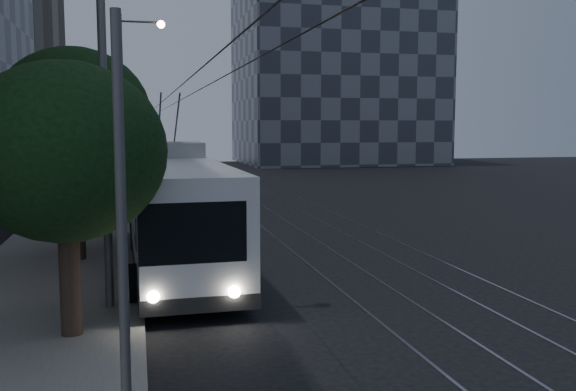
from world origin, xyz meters
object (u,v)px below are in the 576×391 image
(pickup_silver, at_px, (186,214))
(car_white_d, at_px, (160,173))
(car_white_a, at_px, (154,201))
(car_white_b, at_px, (175,183))
(streetlamp_far, at_px, (130,91))
(car_white_c, at_px, (151,177))
(streetlamp_near, at_px, (121,56))
(trolleybus, at_px, (176,211))

(pickup_silver, distance_m, car_white_d, 24.80)
(car_white_a, relative_size, car_white_d, 1.02)
(car_white_b, xyz_separation_m, streetlamp_far, (-2.68, -3.46, 5.64))
(car_white_a, height_order, car_white_c, car_white_c)
(car_white_b, relative_size, streetlamp_near, 0.53)
(pickup_silver, height_order, car_white_b, car_white_b)
(car_white_a, bearing_deg, car_white_b, 103.53)
(streetlamp_far, bearing_deg, pickup_silver, -78.35)
(car_white_b, xyz_separation_m, car_white_d, (-0.58, 10.31, -0.11))
(car_white_b, distance_m, streetlamp_far, 7.14)
(streetlamp_near, bearing_deg, car_white_b, 84.06)
(streetlamp_far, bearing_deg, streetlamp_near, -90.02)
(streetlamp_far, bearing_deg, trolleybus, -85.24)
(streetlamp_near, bearing_deg, streetlamp_far, 89.98)
(car_white_a, bearing_deg, streetlamp_near, -69.47)
(streetlamp_near, xyz_separation_m, streetlamp_far, (0.01, 22.34, 0.29))
(pickup_silver, bearing_deg, car_white_a, 104.44)
(pickup_silver, bearing_deg, car_white_c, 95.76)
(pickup_silver, relative_size, car_white_c, 1.28)
(pickup_silver, bearing_deg, trolleybus, -94.12)
(car_white_c, xyz_separation_m, streetlamp_far, (-1.29, -9.54, 5.71))
(car_white_d, height_order, streetlamp_far, streetlamp_far)
(trolleybus, relative_size, car_white_a, 3.20)
(streetlamp_far, bearing_deg, car_white_d, 81.34)
(trolleybus, height_order, pickup_silver, trolleybus)
(trolleybus, bearing_deg, car_white_a, 90.32)
(car_white_d, distance_m, streetlamp_far, 15.07)
(trolleybus, bearing_deg, streetlamp_near, -108.44)
(trolleybus, bearing_deg, streetlamp_far, 93.31)
(pickup_silver, xyz_separation_m, streetlamp_near, (-2.28, -11.31, 5.35))
(car_white_b, height_order, car_white_c, car_white_b)
(trolleybus, distance_m, car_white_b, 21.06)
(trolleybus, relative_size, pickup_silver, 2.32)
(trolleybus, height_order, car_white_b, trolleybus)
(car_white_c, xyz_separation_m, car_white_d, (0.81, 4.23, -0.04))
(streetlamp_near, bearing_deg, trolleybus, 73.01)
(car_white_c, bearing_deg, streetlamp_far, -88.40)
(pickup_silver, distance_m, car_white_b, 14.50)
(car_white_a, height_order, car_white_d, car_white_a)
(trolleybus, bearing_deg, car_white_b, 85.24)
(car_white_a, bearing_deg, car_white_c, 113.28)
(trolleybus, distance_m, car_white_c, 27.10)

